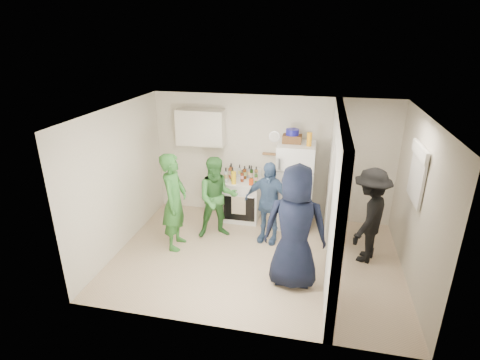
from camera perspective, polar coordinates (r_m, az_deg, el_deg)
name	(u,v)px	position (r m, az deg, el deg)	size (l,w,h in m)	color
floor	(256,258)	(6.56, 2.44, -11.74)	(4.80, 4.80, 0.00)	#C7AD8C
wall_back	(271,158)	(7.54, 4.81, 3.35)	(4.80, 4.80, 0.00)	silver
wall_front	(233,246)	(4.48, -1.11, -10.10)	(4.80, 4.80, 0.00)	silver
wall_left	(120,179)	(6.75, -17.88, 0.12)	(3.40, 3.40, 0.00)	silver
wall_right	(418,204)	(6.09, 25.53, -3.38)	(3.40, 3.40, 0.00)	silver
ceiling	(259,113)	(5.59, 2.84, 10.20)	(4.80, 4.80, 0.00)	white
partition_pier_back	(333,173)	(6.93, 14.02, 1.08)	(0.12, 1.20, 2.50)	silver
partition_pier_front	(336,232)	(4.92, 14.43, -7.74)	(0.12, 1.20, 2.50)	silver
partition_header	(341,130)	(5.57, 15.17, 7.32)	(0.12, 1.00, 0.40)	silver
stove	(242,200)	(7.62, 0.32, -3.02)	(0.72, 0.60, 0.86)	white
upper_cabinet	(201,127)	(7.50, -5.99, 7.98)	(0.95, 0.34, 0.70)	silver
fridge	(295,186)	(7.30, 8.32, -0.86)	(0.69, 0.67, 1.68)	white
wicker_basket	(292,139)	(7.06, 7.94, 6.24)	(0.35, 0.25, 0.15)	brown
blue_bowl	(292,132)	(7.03, 7.99, 7.26)	(0.24, 0.24, 0.11)	#16148F
yellow_cup_stack_top	(309,139)	(6.89, 10.52, 6.12)	(0.09, 0.09, 0.25)	#FFA815
wall_clock	(275,137)	(7.39, 5.29, 6.59)	(0.22, 0.22, 0.03)	white
spice_shelf	(271,154)	(7.46, 4.78, 3.96)	(0.35, 0.08, 0.03)	olive
nook_window	(419,174)	(6.12, 25.56, 0.81)	(0.03, 0.70, 0.80)	black
nook_window_frame	(418,174)	(6.12, 25.43, 0.82)	(0.04, 0.76, 0.86)	white
nook_valance	(420,151)	(6.01, 25.73, 3.96)	(0.04, 0.82, 0.18)	white
yellow_cup_stack_stove	(234,178)	(7.23, -0.96, 0.33)	(0.09, 0.09, 0.25)	yellow
red_cup	(251,182)	(7.21, 1.71, -0.30)	(0.09, 0.09, 0.12)	red
person_green_left	(174,202)	(6.57, -9.97, -3.28)	(0.64, 0.42, 1.75)	#33712D
person_green_center	(217,198)	(6.86, -3.47, -2.75)	(0.76, 0.59, 1.55)	#347836
person_denim	(268,203)	(6.71, 4.32, -3.46)	(0.90, 0.37, 1.53)	#3C5884
person_navy	(295,228)	(5.54, 8.40, -7.19)	(0.93, 0.61, 1.91)	black
person_nook	(369,216)	(6.48, 19.09, -5.18)	(1.05, 0.60, 1.62)	black
bottle_a	(230,171)	(7.57, -1.50, 1.33)	(0.07, 0.07, 0.25)	maroon
bottle_b	(232,174)	(7.38, -1.16, 0.89)	(0.07, 0.07, 0.27)	#194B21
bottle_c	(240,171)	(7.57, -0.07, 1.41)	(0.06, 0.06, 0.27)	#B3C0C2
bottle_d	(242,176)	(7.34, 0.32, 0.64)	(0.07, 0.07, 0.24)	maroon
bottle_e	(249,172)	(7.53, 1.44, 1.29)	(0.08, 0.08, 0.27)	#8E8F9D
bottle_f	(251,173)	(7.36, 1.74, 1.02)	(0.06, 0.06, 0.32)	#163312
bottle_g	(256,173)	(7.50, 2.48, 1.13)	(0.07, 0.07, 0.25)	#A77736
bottle_h	(226,175)	(7.34, -2.16, 0.81)	(0.08, 0.08, 0.29)	silver
bottle_i	(245,172)	(7.48, 0.71, 1.17)	(0.08, 0.08, 0.27)	#592B0F
bottle_j	(256,178)	(7.26, 2.45, 0.38)	(0.06, 0.06, 0.24)	#295A1F
bottle_k	(231,171)	(7.47, -1.34, 1.37)	(0.08, 0.08, 0.33)	brown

